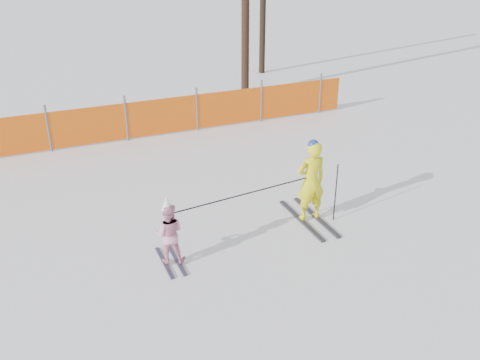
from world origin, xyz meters
The scene contains 5 objects.
ground centered at (0.00, 0.00, 0.00)m, with size 120.00×120.00×0.00m, color white.
adult centered at (1.36, 0.21, 0.84)m, with size 0.60×1.71×1.71m.
child centered at (-1.59, -0.15, 0.59)m, with size 0.65×1.01×1.29m.
ski_poles centered at (0.48, 0.02, 0.84)m, with size 3.30×0.35×1.21m.
safety_fence centered at (-2.70, 5.93, 0.56)m, with size 16.68×0.06×1.25m.
Camera 1 is at (-3.53, -7.79, 5.32)m, focal length 40.00 mm.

